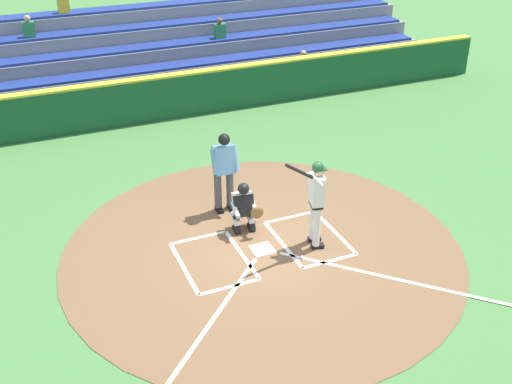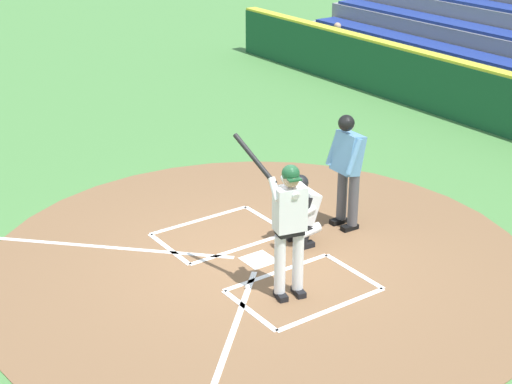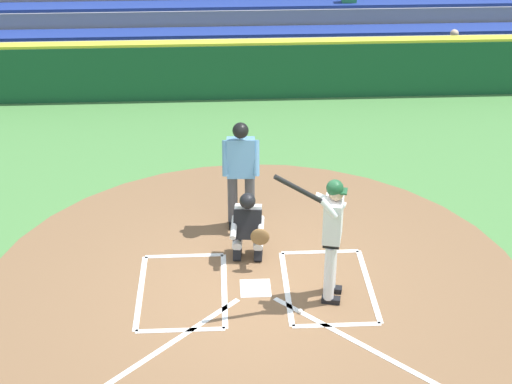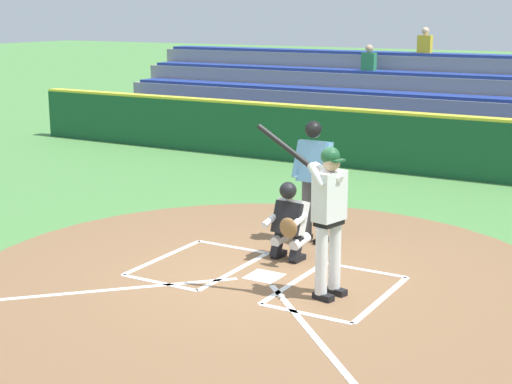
{
  "view_description": "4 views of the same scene",
  "coord_description": "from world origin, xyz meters",
  "px_view_note": "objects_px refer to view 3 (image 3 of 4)",
  "views": [
    {
      "loc": [
        4.28,
        9.74,
        7.19
      ],
      "look_at": [
        -0.07,
        -0.51,
        1.05
      ],
      "focal_mm": 44.71,
      "sensor_mm": 36.0,
      "label": 1
    },
    {
      "loc": [
        -8.2,
        5.83,
        5.41
      ],
      "look_at": [
        -0.33,
        0.28,
        1.27
      ],
      "focal_mm": 54.95,
      "sensor_mm": 36.0,
      "label": 2
    },
    {
      "loc": [
        0.46,
        9.09,
        6.57
      ],
      "look_at": [
        -0.06,
        -1.07,
        1.01
      ],
      "focal_mm": 54.22,
      "sensor_mm": 36.0,
      "label": 3
    },
    {
      "loc": [
        -4.81,
        8.54,
        3.45
      ],
      "look_at": [
        0.43,
        -0.52,
        1.0
      ],
      "focal_mm": 54.89,
      "sensor_mm": 36.0,
      "label": 4
    }
  ],
  "objects_px": {
    "batter": "(332,231)",
    "baseball": "(300,311)",
    "catcher": "(249,225)",
    "plate_umpire": "(241,168)"
  },
  "relations": [
    {
      "from": "plate_umpire",
      "to": "batter",
      "type": "bearing_deg",
      "value": 119.92
    },
    {
      "from": "batter",
      "to": "baseball",
      "type": "xyz_separation_m",
      "value": [
        0.43,
        0.35,
        -1.06
      ]
    },
    {
      "from": "batter",
      "to": "baseball",
      "type": "relative_size",
      "value": 28.76
    },
    {
      "from": "plate_umpire",
      "to": "baseball",
      "type": "relative_size",
      "value": 25.2
    },
    {
      "from": "catcher",
      "to": "baseball",
      "type": "bearing_deg",
      "value": 114.54
    },
    {
      "from": "catcher",
      "to": "batter",
      "type": "bearing_deg",
      "value": 135.31
    },
    {
      "from": "catcher",
      "to": "baseball",
      "type": "xyz_separation_m",
      "value": [
        -0.65,
        1.42,
        -0.55
      ]
    },
    {
      "from": "baseball",
      "to": "plate_umpire",
      "type": "bearing_deg",
      "value": -72.94
    },
    {
      "from": "plate_umpire",
      "to": "baseball",
      "type": "distance_m",
      "value": 2.68
    },
    {
      "from": "baseball",
      "to": "catcher",
      "type": "bearing_deg",
      "value": -65.46
    }
  ]
}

